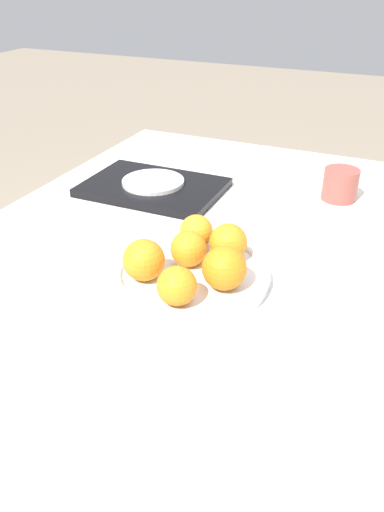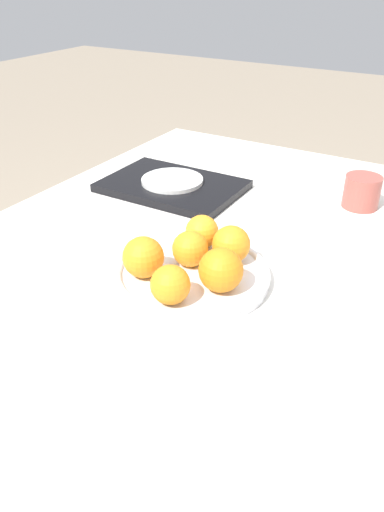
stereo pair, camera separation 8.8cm
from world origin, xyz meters
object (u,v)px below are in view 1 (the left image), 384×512
object	(u,v)px
fruit_platter	(192,274)
cup_1	(340,184)
orange_1	(224,268)
orange_4	(177,286)
orange_0	(188,249)
orange_2	(144,260)
side_plate	(153,182)
serving_tray	(153,187)
orange_5	(196,231)
orange_3	(228,242)

from	to	relation	value
fruit_platter	cup_1	bearing A→B (deg)	68.97
orange_1	orange_4	bearing A→B (deg)	-125.94
orange_0	orange_4	bearing A→B (deg)	-74.56
orange_2	orange_4	distance (m)	0.09
orange_0	side_plate	size ratio (longest dim) A/B	0.43
serving_tray	orange_4	bearing A→B (deg)	-57.69
orange_2	serving_tray	size ratio (longest dim) A/B	0.22
orange_4	cup_1	world-z (taller)	orange_4
orange_0	cup_1	bearing A→B (deg)	66.37
orange_0	orange_2	distance (m)	0.09
orange_5	orange_2	bearing A→B (deg)	-104.60
orange_1	serving_tray	world-z (taller)	orange_1
orange_4	cup_1	bearing A→B (deg)	73.77
orange_2	orange_4	world-z (taller)	orange_2
orange_2	side_plate	xyz separation A→B (m)	(-0.18, 0.38, -0.03)
orange_0	orange_2	size ratio (longest dim) A/B	0.90
cup_1	orange_1	bearing A→B (deg)	-102.75
orange_3	cup_1	bearing A→B (deg)	70.98
fruit_platter	orange_5	xyz separation A→B (m)	(-0.03, 0.09, 0.04)
orange_1	orange_3	size ratio (longest dim) A/B	1.08
orange_0	orange_5	world-z (taller)	orange_0
orange_2	orange_3	distance (m)	0.16
cup_1	fruit_platter	bearing A→B (deg)	-111.03
orange_4	orange_5	distance (m)	0.19
orange_3	orange_5	xyz separation A→B (m)	(-0.07, 0.02, -0.00)
orange_2	orange_3	size ratio (longest dim) A/B	1.05
serving_tray	orange_3	bearing A→B (deg)	-41.35
orange_2	orange_5	xyz separation A→B (m)	(0.04, 0.14, -0.00)
orange_3	side_plate	xyz separation A→B (m)	(-0.29, 0.26, -0.03)
orange_0	orange_1	world-z (taller)	orange_1
fruit_platter	cup_1	world-z (taller)	cup_1
orange_2	cup_1	size ratio (longest dim) A/B	0.89
orange_4	serving_tray	distance (m)	0.50
serving_tray	side_plate	xyz separation A→B (m)	(0.00, 0.00, 0.02)
serving_tray	side_plate	size ratio (longest dim) A/B	2.18
orange_5	orange_3	bearing A→B (deg)	-15.68
orange_2	orange_3	xyz separation A→B (m)	(0.11, 0.12, -0.00)
orange_3	cup_1	size ratio (longest dim) A/B	0.85
orange_5	cup_1	world-z (taller)	orange_5
orange_0	side_plate	bearing A→B (deg)	127.46
orange_0	orange_4	distance (m)	0.12
orange_2	orange_5	bearing A→B (deg)	75.40
cup_1	serving_tray	bearing A→B (deg)	-162.04
fruit_platter	orange_4	xyz separation A→B (m)	(0.02, -0.10, 0.04)
orange_2	fruit_platter	bearing A→B (deg)	37.62
orange_0	orange_4	xyz separation A→B (m)	(0.03, -0.12, -0.00)
fruit_platter	orange_0	world-z (taller)	orange_0
fruit_platter	orange_1	xyz separation A→B (m)	(0.07, -0.02, 0.04)
orange_5	side_plate	size ratio (longest dim) A/B	0.42
orange_0	orange_3	size ratio (longest dim) A/B	0.94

